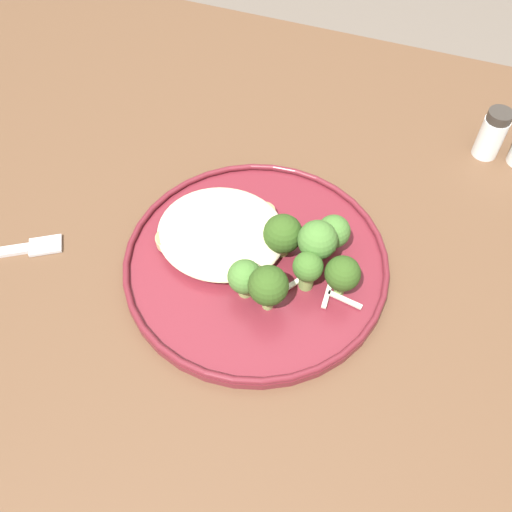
{
  "coord_description": "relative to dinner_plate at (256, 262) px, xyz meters",
  "views": [
    {
      "loc": [
        -0.08,
        0.31,
        1.26
      ],
      "look_at": [
        0.04,
        -0.03,
        0.76
      ],
      "focal_mm": 39.82,
      "sensor_mm": 36.0,
      "label": 1
    }
  ],
  "objects": [
    {
      "name": "broccoli_floret_right_tilted",
      "position": [
        -0.06,
        -0.02,
        0.04
      ],
      "size": [
        0.04,
        0.04,
        0.06
      ],
      "color": "#89A356",
      "rests_on": "dinner_plate"
    },
    {
      "name": "seared_scallop_center_golden",
      "position": [
        0.03,
        -0.01,
        0.01
      ],
      "size": [
        0.03,
        0.03,
        0.02
      ],
      "color": "beige",
      "rests_on": "dinner_plate"
    },
    {
      "name": "seared_scallop_tiny_bay",
      "position": [
        0.05,
        -0.04,
        0.01
      ],
      "size": [
        0.03,
        0.03,
        0.02
      ],
      "color": "#DBB77A",
      "rests_on": "dinner_plate"
    },
    {
      "name": "wooden_dining_table",
      "position": [
        -0.04,
        0.03,
        -0.09
      ],
      "size": [
        1.4,
        1.0,
        0.74
      ],
      "color": "brown",
      "rests_on": "ground"
    },
    {
      "name": "broccoli_floret_rear_charred",
      "position": [
        -0.02,
        -0.02,
        0.03
      ],
      "size": [
        0.04,
        0.04,
        0.05
      ],
      "color": "#7A994C",
      "rests_on": "dinner_plate"
    },
    {
      "name": "ground",
      "position": [
        -0.04,
        0.03,
        -0.75
      ],
      "size": [
        6.0,
        6.0,
        0.0
      ],
      "primitive_type": "plane",
      "color": "#665B51"
    },
    {
      "name": "broccoli_floret_small_sprig",
      "position": [
        -0.07,
        -0.04,
        0.03
      ],
      "size": [
        0.04,
        0.04,
        0.05
      ],
      "color": "#7A994C",
      "rests_on": "dinner_plate"
    },
    {
      "name": "seared_scallop_half_hidden",
      "position": [
        0.1,
        0.01,
        0.01
      ],
      "size": [
        0.03,
        0.03,
        0.01
      ],
      "color": "#DBB77A",
      "rests_on": "dinner_plate"
    },
    {
      "name": "pepper_shaker",
      "position": [
        -0.22,
        -0.27,
        0.02
      ],
      "size": [
        0.03,
        0.03,
        0.07
      ],
      "color": "white",
      "rests_on": "wooden_dining_table"
    },
    {
      "name": "seared_scallop_left_edge",
      "position": [
        0.05,
        -0.02,
        0.01
      ],
      "size": [
        0.02,
        0.02,
        0.01
      ],
      "color": "#E5C689",
      "rests_on": "dinner_plate"
    },
    {
      "name": "onion_sliver_short_strip",
      "position": [
        -0.1,
        0.02,
        0.01
      ],
      "size": [
        0.04,
        0.01,
        0.0
      ],
      "primitive_type": "cube",
      "rotation": [
        0.0,
        0.0,
        2.98
      ],
      "color": "silver",
      "rests_on": "dinner_plate"
    },
    {
      "name": "broccoli_floret_center_pile",
      "position": [
        -0.1,
        0.01,
        0.04
      ],
      "size": [
        0.04,
        0.04,
        0.05
      ],
      "color": "#7A994C",
      "rests_on": "dinner_plate"
    },
    {
      "name": "dinner_plate",
      "position": [
        0.0,
        0.0,
        0.0
      ],
      "size": [
        0.29,
        0.29,
        0.02
      ],
      "color": "maroon",
      "rests_on": "wooden_dining_table"
    },
    {
      "name": "seared_scallop_large_seared",
      "position": [
        0.01,
        -0.06,
        0.01
      ],
      "size": [
        0.02,
        0.02,
        0.01
      ],
      "color": "#DBB77A",
      "rests_on": "dinner_plate"
    },
    {
      "name": "broccoli_floret_tall_stalk",
      "position": [
        -0.06,
        0.01,
        0.03
      ],
      "size": [
        0.03,
        0.03,
        0.05
      ],
      "color": "#7A994C",
      "rests_on": "dinner_plate"
    },
    {
      "name": "onion_sliver_long_sliver",
      "position": [
        -0.05,
        0.02,
        0.01
      ],
      "size": [
        0.03,
        0.04,
        0.0
      ],
      "primitive_type": "cube",
      "rotation": [
        0.0,
        0.0,
        1.0
      ],
      "color": "silver",
      "rests_on": "dinner_plate"
    },
    {
      "name": "seared_scallop_on_noodles",
      "position": [
        0.04,
        -0.06,
        0.01
      ],
      "size": [
        0.03,
        0.03,
        0.01
      ],
      "color": "beige",
      "rests_on": "dinner_plate"
    },
    {
      "name": "noodle_bed",
      "position": [
        0.05,
        -0.01,
        0.01
      ],
      "size": [
        0.14,
        0.13,
        0.03
      ],
      "color": "beige",
      "rests_on": "dinner_plate"
    },
    {
      "name": "broccoli_floret_split_head",
      "position": [
        -0.03,
        0.05,
        0.04
      ],
      "size": [
        0.04,
        0.04,
        0.06
      ],
      "color": "#89A356",
      "rests_on": "dinner_plate"
    },
    {
      "name": "broccoli_floret_beside_noodles",
      "position": [
        -0.0,
        0.04,
        0.03
      ],
      "size": [
        0.04,
        0.04,
        0.05
      ],
      "color": "#89A356",
      "rests_on": "dinner_plate"
    },
    {
      "name": "onion_sliver_pale_crescent",
      "position": [
        -0.09,
        0.02,
        0.01
      ],
      "size": [
        0.01,
        0.04,
        0.0
      ],
      "primitive_type": "cube",
      "rotation": [
        0.0,
        0.0,
        1.61
      ],
      "color": "silver",
      "rests_on": "dinner_plate"
    }
  ]
}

